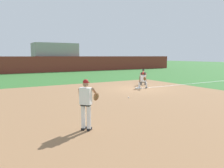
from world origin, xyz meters
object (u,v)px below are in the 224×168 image
(umpire, at_px, (143,76))
(first_base_bag, at_px, (138,88))
(baseball, at_px, (129,98))
(first_baseman, at_px, (143,79))
(pitcher, at_px, (87,101))

(umpire, bearing_deg, first_base_bag, -136.47)
(first_base_bag, distance_m, umpire, 2.67)
(baseball, bearing_deg, first_base_bag, 44.84)
(baseball, xyz_separation_m, first_baseman, (3.51, 3.05, 0.69))
(pitcher, relative_size, umpire, 1.27)
(first_base_bag, xyz_separation_m, first_baseman, (0.51, 0.07, 0.69))
(first_base_bag, relative_size, umpire, 0.26)
(first_base_bag, distance_m, baseball, 4.23)
(umpire, bearing_deg, first_baseman, -128.38)
(first_base_bag, xyz_separation_m, baseball, (-3.00, -2.98, -0.01))
(baseball, xyz_separation_m, umpire, (4.86, 4.75, 0.76))
(first_baseman, bearing_deg, baseball, -139.05)
(first_base_bag, bearing_deg, first_baseman, 7.27)
(first_baseman, relative_size, umpire, 0.92)
(baseball, xyz_separation_m, pitcher, (-4.71, -4.27, 1.02))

